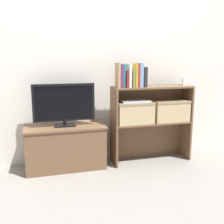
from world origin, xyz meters
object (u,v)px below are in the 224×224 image
(book_crimson, at_px, (137,75))
(tv_stand, at_px, (66,147))
(book_mustard, at_px, (135,75))
(baby_monitor, at_px, (184,81))
(book_maroon, at_px, (126,79))
(laptop, at_px, (134,101))
(book_ivory, at_px, (129,76))
(book_olive, at_px, (132,78))
(book_charcoal, at_px, (143,77))
(storage_basket_left, at_px, (134,112))
(storage_basket_right, at_px, (170,110))
(book_tan, at_px, (118,75))
(book_skyblue, at_px, (140,75))
(tv, at_px, (64,104))
(book_plum, at_px, (121,76))
(book_teal, at_px, (123,76))

(book_crimson, bearing_deg, tv_stand, 174.05)
(book_mustard, height_order, baby_monitor, book_mustard)
(book_maroon, relative_size, laptop, 0.55)
(book_ivory, distance_m, book_crimson, 0.09)
(book_olive, height_order, book_crimson, book_crimson)
(book_maroon, distance_m, book_charcoal, 0.20)
(storage_basket_left, relative_size, storage_basket_right, 1.00)
(book_tan, distance_m, book_mustard, 0.19)
(book_crimson, bearing_deg, book_skyblue, 0.00)
(storage_basket_left, xyz_separation_m, laptop, (-0.00, 0.00, 0.12))
(tv, distance_m, book_plum, 0.66)
(book_skyblue, distance_m, storage_basket_right, 0.55)
(book_plum, height_order, book_skyblue, book_skyblue)
(book_tan, xyz_separation_m, baby_monitor, (0.80, 0.03, -0.08))
(storage_basket_left, bearing_deg, book_plum, -175.76)
(book_olive, relative_size, storage_basket_left, 0.48)
(book_maroon, height_order, book_skyblue, book_skyblue)
(tv_stand, relative_size, tv, 1.32)
(book_mustard, bearing_deg, storage_basket_right, 1.58)
(book_mustard, bearing_deg, tv, 173.98)
(book_skyblue, bearing_deg, book_maroon, -180.00)
(book_skyblue, distance_m, book_charcoal, 0.05)
(book_skyblue, bearing_deg, book_olive, 180.00)
(laptop, bearing_deg, tv, 174.93)
(baby_monitor, relative_size, storage_basket_left, 0.29)
(book_maroon, relative_size, book_skyblue, 0.68)
(book_charcoal, distance_m, storage_basket_left, 0.39)
(tv, height_order, book_crimson, book_crimson)
(book_tan, xyz_separation_m, book_mustard, (0.19, 0.00, -0.00))
(tv_stand, bearing_deg, book_skyblue, -5.72)
(storage_basket_left, bearing_deg, book_charcoal, -7.25)
(book_tan, distance_m, storage_basket_left, 0.44)
(tv, bearing_deg, laptop, -5.07)
(book_mustard, height_order, storage_basket_right, book_mustard)
(tv_stand, relative_size, book_plum, 3.53)
(book_tan, height_order, book_maroon, book_tan)
(book_maroon, height_order, book_ivory, book_ivory)
(tv, bearing_deg, book_maroon, -6.95)
(book_mustard, relative_size, storage_basket_right, 0.61)
(book_skyblue, bearing_deg, book_ivory, 180.00)
(book_ivory, xyz_separation_m, book_mustard, (0.07, 0.00, 0.00))
(tv_stand, relative_size, storage_basket_left, 2.06)
(book_plum, bearing_deg, book_charcoal, -0.00)
(book_charcoal, distance_m, baby_monitor, 0.52)
(book_teal, distance_m, book_crimson, 0.16)
(book_teal, relative_size, book_crimson, 0.98)
(book_maroon, xyz_separation_m, storage_basket_right, (0.54, 0.01, -0.36))
(book_ivory, xyz_separation_m, book_crimson, (0.09, 0.00, 0.00))
(tv_stand, bearing_deg, book_maroon, -7.08)
(tv_stand, height_order, book_mustard, book_mustard)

